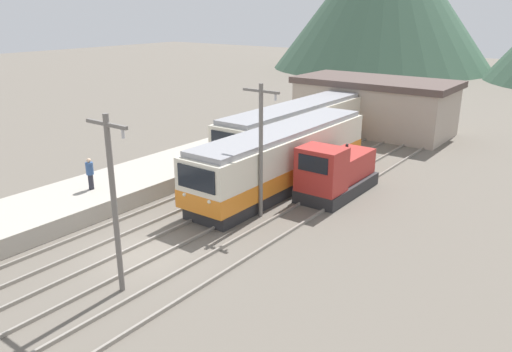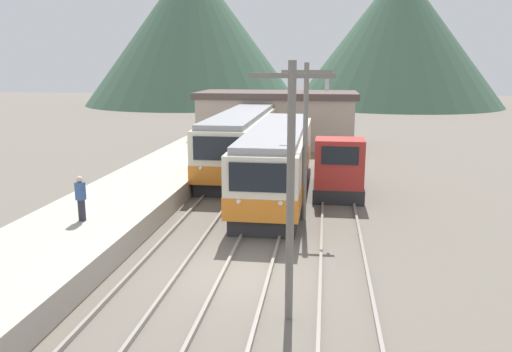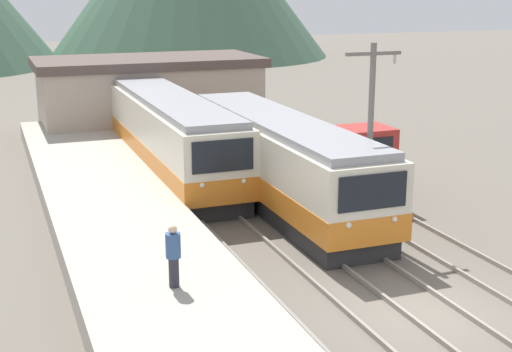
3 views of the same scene
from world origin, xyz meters
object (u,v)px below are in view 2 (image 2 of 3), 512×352
(commuter_train_center, at_px, (278,163))
(catenary_mast_mid, at_px, (305,136))
(person_on_platform, at_px, (81,197))
(catenary_mast_near, at_px, (291,184))
(commuter_train_left, at_px, (242,143))
(shunting_locomotive, at_px, (338,170))

(commuter_train_center, height_order, catenary_mast_mid, catenary_mast_mid)
(catenary_mast_mid, bearing_deg, person_on_platform, -152.73)
(catenary_mast_near, bearing_deg, commuter_train_left, 103.23)
(commuter_train_left, bearing_deg, catenary_mast_mid, -66.35)
(catenary_mast_near, height_order, catenary_mast_mid, same)
(commuter_train_center, bearing_deg, catenary_mast_near, -83.22)
(commuter_train_left, height_order, commuter_train_center, commuter_train_left)
(commuter_train_center, distance_m, catenary_mast_mid, 4.87)
(catenary_mast_near, xyz_separation_m, person_on_platform, (-7.81, 4.46, -1.78))
(catenary_mast_mid, xyz_separation_m, person_on_platform, (-7.81, -4.03, -1.78))
(commuter_train_left, relative_size, catenary_mast_near, 2.25)
(commuter_train_left, bearing_deg, commuter_train_center, -63.59)
(commuter_train_center, bearing_deg, shunting_locomotive, 11.25)
(commuter_train_left, bearing_deg, catenary_mast_near, -76.77)
(commuter_train_left, xyz_separation_m, person_on_platform, (-3.50, -13.86, 0.11))
(shunting_locomotive, relative_size, catenary_mast_mid, 0.86)
(commuter_train_left, xyz_separation_m, commuter_train_center, (2.80, -5.64, -0.06))
(catenary_mast_mid, bearing_deg, commuter_train_center, 109.77)
(shunting_locomotive, distance_m, person_on_platform, 12.83)
(catenary_mast_near, xyz_separation_m, catenary_mast_mid, (0.00, 8.48, 0.00))
(shunting_locomotive, xyz_separation_m, catenary_mast_near, (-1.49, -13.28, 2.34))
(catenary_mast_near, bearing_deg, catenary_mast_mid, 90.00)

